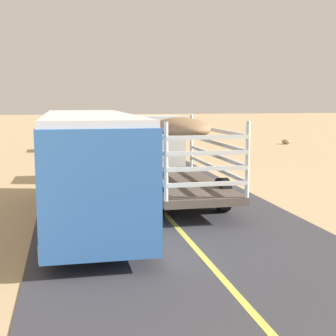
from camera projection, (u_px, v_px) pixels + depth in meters
livestock_truck at (163, 145)px, 19.72m from camera, size 2.53×9.70×3.02m
bus at (89, 163)px, 14.44m from camera, size 2.54×10.00×3.21m
car_far at (74, 141)px, 34.45m from camera, size 1.80×4.40×1.46m
boulder_mid_field at (286, 142)px, 39.90m from camera, size 0.70×0.75×0.40m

